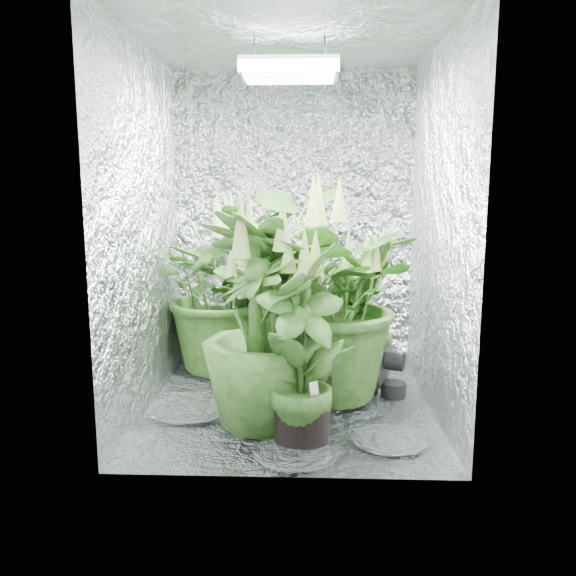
# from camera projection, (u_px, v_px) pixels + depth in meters

# --- Properties ---
(ground) EXTENTS (1.60, 1.60, 0.00)m
(ground) POSITION_uv_depth(u_px,v_px,m) (289.00, 407.00, 3.19)
(ground) COLOR silver
(ground) RESTS_ON ground
(walls) EXTENTS (1.62, 1.62, 2.00)m
(walls) POSITION_uv_depth(u_px,v_px,m) (289.00, 231.00, 3.03)
(walls) COLOR silver
(walls) RESTS_ON ground
(ceiling) EXTENTS (1.60, 1.60, 0.01)m
(ceiling) POSITION_uv_depth(u_px,v_px,m) (290.00, 35.00, 2.86)
(ceiling) COLOR silver
(ceiling) RESTS_ON walls
(grow_lamp) EXTENTS (0.50, 0.30, 0.22)m
(grow_lamp) POSITION_uv_depth(u_px,v_px,m) (290.00, 71.00, 2.89)
(grow_lamp) COLOR gray
(grow_lamp) RESTS_ON ceiling
(plant_a) EXTENTS (1.30, 1.30, 1.20)m
(plant_a) POSITION_uv_depth(u_px,v_px,m) (224.00, 289.00, 3.74)
(plant_a) COLOR black
(plant_a) RESTS_ON ground
(plant_b) EXTENTS (0.61, 0.61, 0.90)m
(plant_b) POSITION_uv_depth(u_px,v_px,m) (247.00, 319.00, 3.59)
(plant_b) COLOR black
(plant_b) RESTS_ON ground
(plant_c) EXTENTS (0.63, 0.63, 0.99)m
(plant_c) POSITION_uv_depth(u_px,v_px,m) (358.00, 319.00, 3.37)
(plant_c) COLOR black
(plant_c) RESTS_ON ground
(plant_d) EXTENTS (0.83, 0.83, 1.19)m
(plant_d) POSITION_uv_depth(u_px,v_px,m) (263.00, 324.00, 2.81)
(plant_d) COLOR black
(plant_d) RESTS_ON ground
(plant_e) EXTENTS (1.17, 1.17, 1.31)m
(plant_e) POSITION_uv_depth(u_px,v_px,m) (322.00, 297.00, 3.16)
(plant_e) COLOR black
(plant_e) RESTS_ON ground
(plant_f) EXTENTS (0.69, 0.69, 1.05)m
(plant_f) POSITION_uv_depth(u_px,v_px,m) (302.00, 349.00, 2.61)
(plant_f) COLOR black
(plant_f) RESTS_ON ground
(plant_g) EXTENTS (0.57, 0.57, 0.93)m
(plant_g) POSITION_uv_depth(u_px,v_px,m) (307.00, 343.00, 2.95)
(plant_g) COLOR black
(plant_g) RESTS_ON ground
(circulation_fan) EXTENTS (0.21, 0.32, 0.39)m
(circulation_fan) POSITION_uv_depth(u_px,v_px,m) (389.00, 369.00, 3.35)
(circulation_fan) COLOR black
(circulation_fan) RESTS_ON ground
(plant_label) EXTENTS (0.05, 0.04, 0.07)m
(plant_label) POSITION_uv_depth(u_px,v_px,m) (314.00, 389.00, 2.61)
(plant_label) COLOR white
(plant_label) RESTS_ON plant_f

